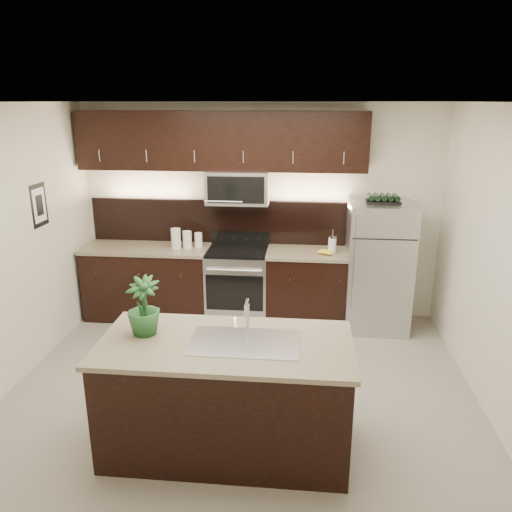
% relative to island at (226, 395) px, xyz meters
% --- Properties ---
extents(ground, '(4.50, 4.50, 0.00)m').
position_rel_island_xyz_m(ground, '(0.01, 0.79, -0.47)').
color(ground, gray).
rests_on(ground, ground).
extents(room_walls, '(4.52, 4.02, 2.71)m').
position_rel_island_xyz_m(room_walls, '(-0.10, 0.75, 1.22)').
color(room_walls, beige).
rests_on(room_walls, ground).
extents(counter_run, '(3.51, 0.65, 0.94)m').
position_rel_island_xyz_m(counter_run, '(-0.44, 2.48, -0.00)').
color(counter_run, black).
rests_on(counter_run, ground).
extents(upper_fixtures, '(3.49, 0.40, 1.66)m').
position_rel_island_xyz_m(upper_fixtures, '(-0.42, 2.62, 1.67)').
color(upper_fixtures, black).
rests_on(upper_fixtures, counter_run).
extents(island, '(1.96, 0.96, 0.94)m').
position_rel_island_xyz_m(island, '(0.00, 0.00, 0.00)').
color(island, black).
rests_on(island, ground).
extents(sink_faucet, '(0.84, 0.50, 0.28)m').
position_rel_island_xyz_m(sink_faucet, '(0.15, 0.01, 0.48)').
color(sink_faucet, silver).
rests_on(sink_faucet, island).
extents(refrigerator, '(0.76, 0.68, 1.57)m').
position_rel_island_xyz_m(refrigerator, '(1.48, 2.42, 0.31)').
color(refrigerator, '#B2B2B7').
rests_on(refrigerator, ground).
extents(wine_rack, '(0.39, 0.24, 0.09)m').
position_rel_island_xyz_m(wine_rack, '(1.48, 2.42, 1.14)').
color(wine_rack, black).
rests_on(wine_rack, refrigerator).
extents(plant, '(0.27, 0.27, 0.47)m').
position_rel_island_xyz_m(plant, '(-0.66, 0.08, 0.70)').
color(plant, '#1E4D22').
rests_on(plant, island).
extents(canisters, '(0.37, 0.21, 0.26)m').
position_rel_island_xyz_m(canisters, '(-0.90, 2.47, 0.58)').
color(canisters, silver).
rests_on(canisters, counter_run).
extents(french_press, '(0.10, 0.10, 0.29)m').
position_rel_island_xyz_m(french_press, '(0.92, 2.43, 0.58)').
color(french_press, silver).
rests_on(french_press, counter_run).
extents(bananas, '(0.24, 0.22, 0.06)m').
position_rel_island_xyz_m(bananas, '(0.81, 2.40, 0.50)').
color(bananas, gold).
rests_on(bananas, counter_run).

